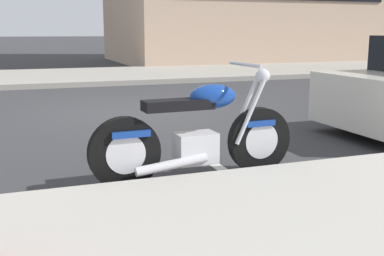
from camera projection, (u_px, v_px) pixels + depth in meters
ground_plane at (135, 112)px, 8.67m from camera, size 260.00×260.00×0.00m
parking_stall_stripe at (213, 163)px, 5.30m from camera, size 0.12×2.20×0.01m
parked_motorcycle at (198, 136)px, 4.66m from camera, size 2.10×0.62×1.14m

